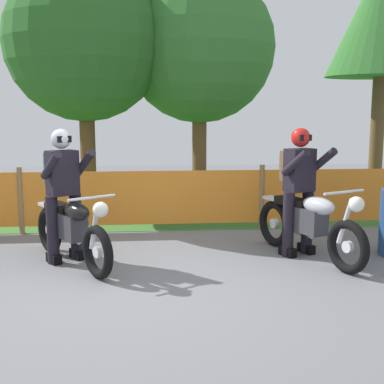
# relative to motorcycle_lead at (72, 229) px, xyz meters

# --- Properties ---
(ground) EXTENTS (24.00, 24.00, 0.02)m
(ground) POSITION_rel_motorcycle_lead_xyz_m (0.87, -0.77, -0.47)
(ground) COLOR slate
(grass_verge) EXTENTS (24.00, 7.90, 0.01)m
(grass_verge) POSITION_rel_motorcycle_lead_xyz_m (0.87, 5.63, -0.45)
(grass_verge) COLOR #427A33
(grass_verge) RESTS_ON ground
(barrier_fence) EXTENTS (11.41, 0.08, 1.05)m
(barrier_fence) POSITION_rel_motorcycle_lead_xyz_m (0.87, 1.68, 0.08)
(barrier_fence) COLOR olive
(barrier_fence) RESTS_ON ground
(tree_leftmost) EXTENTS (2.84, 2.84, 4.54)m
(tree_leftmost) POSITION_rel_motorcycle_lead_xyz_m (-0.15, 3.26, 2.64)
(tree_leftmost) COLOR brown
(tree_leftmost) RESTS_ON ground
(tree_near_left) EXTENTS (2.86, 2.86, 4.51)m
(tree_near_left) POSITION_rel_motorcycle_lead_xyz_m (1.95, 3.70, 2.61)
(tree_near_left) COLOR brown
(tree_near_left) RESTS_ON ground
(tree_near_right) EXTENTS (2.25, 2.25, 5.07)m
(tree_near_right) POSITION_rel_motorcycle_lead_xyz_m (5.70, 4.07, 3.32)
(tree_near_right) COLOR brown
(tree_near_right) RESTS_ON ground
(motorcycle_lead) EXTENTS (1.19, 1.73, 0.95)m
(motorcycle_lead) POSITION_rel_motorcycle_lead_xyz_m (0.00, 0.00, 0.00)
(motorcycle_lead) COLOR black
(motorcycle_lead) RESTS_ON ground
(motorcycle_trailing) EXTENTS (0.99, 1.95, 0.98)m
(motorcycle_trailing) POSITION_rel_motorcycle_lead_xyz_m (3.02, 0.02, 0.02)
(motorcycle_trailing) COLOR black
(motorcycle_trailing) RESTS_ON ground
(rider_lead) EXTENTS (0.72, 0.79, 1.69)m
(rider_lead) POSITION_rel_motorcycle_lead_xyz_m (-0.12, 0.18, 0.49)
(rider_lead) COLOR black
(rider_lead) RESTS_ON ground
(rider_trailing) EXTENTS (0.69, 0.78, 1.69)m
(rider_trailing) POSITION_rel_motorcycle_lead_xyz_m (2.93, 0.22, 0.49)
(rider_trailing) COLOR black
(rider_trailing) RESTS_ON ground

